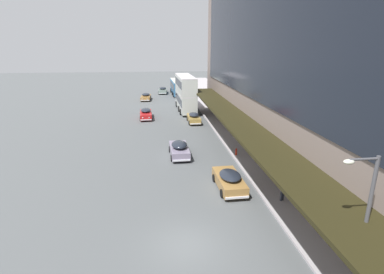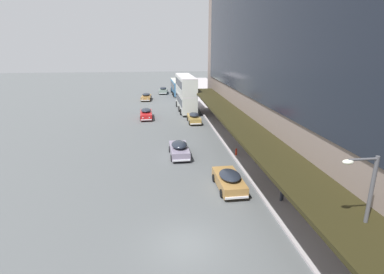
# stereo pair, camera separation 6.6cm
# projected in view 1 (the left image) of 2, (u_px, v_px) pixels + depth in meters

# --- Properties ---
(ground) EXTENTS (240.00, 240.00, 0.00)m
(ground) POSITION_uv_depth(u_px,v_px,m) (186.00, 245.00, 16.74)
(ground) COLOR #525658
(sidewalk_kerb) EXTENTS (10.00, 180.00, 0.15)m
(sidewalk_kerb) POSITION_uv_depth(u_px,v_px,m) (368.00, 230.00, 17.99)
(sidewalk_kerb) COLOR #A7A0A3
(sidewalk_kerb) RESTS_ON ground
(transit_bus_kerbside_front) EXTENTS (2.90, 10.93, 5.94)m
(transit_bus_kerbside_front) POSITION_uv_depth(u_px,v_px,m) (185.00, 92.00, 50.81)
(transit_bus_kerbside_front) COLOR beige
(transit_bus_kerbside_front) RESTS_ON ground
(transit_bus_kerbside_rear) EXTENTS (2.98, 10.81, 3.28)m
(transit_bus_kerbside_rear) POSITION_uv_depth(u_px,v_px,m) (178.00, 86.00, 68.24)
(transit_bus_kerbside_rear) COLOR teal
(transit_bus_kerbside_rear) RESTS_ON ground
(sedan_oncoming_front) EXTENTS (1.75, 4.44, 1.53)m
(sedan_oncoming_front) POSITION_uv_depth(u_px,v_px,m) (194.00, 118.00, 43.32)
(sedan_oncoming_front) COLOR olive
(sedan_oncoming_front) RESTS_ON ground
(sedan_trailing_near) EXTENTS (1.97, 4.51, 1.61)m
(sedan_trailing_near) POSITION_uv_depth(u_px,v_px,m) (179.00, 149.00, 30.06)
(sedan_trailing_near) COLOR gray
(sedan_trailing_near) RESTS_ON ground
(sedan_second_mid) EXTENTS (1.95, 4.93, 1.53)m
(sedan_second_mid) POSITION_uv_depth(u_px,v_px,m) (146.00, 114.00, 45.85)
(sedan_second_mid) COLOR red
(sedan_second_mid) RESTS_ON ground
(sedan_second_near) EXTENTS (2.15, 4.84, 1.55)m
(sedan_second_near) POSITION_uv_depth(u_px,v_px,m) (163.00, 90.00, 70.08)
(sedan_second_near) COLOR gray
(sedan_second_near) RESTS_ON ground
(sedan_oncoming_rear) EXTENTS (2.03, 4.62, 1.47)m
(sedan_oncoming_rear) POSITION_uv_depth(u_px,v_px,m) (229.00, 180.00, 23.21)
(sedan_oncoming_rear) COLOR #A1743C
(sedan_oncoming_rear) RESTS_ON ground
(sedan_trailing_mid) EXTENTS (2.14, 4.82, 1.44)m
(sedan_trailing_mid) POSITION_uv_depth(u_px,v_px,m) (146.00, 97.00, 61.49)
(sedan_trailing_mid) COLOR olive
(sedan_trailing_mid) RESTS_ON ground
(pedestrian_at_kerb) EXTENTS (0.56, 0.40, 1.86)m
(pedestrian_at_kerb) POSITION_uv_depth(u_px,v_px,m) (283.00, 187.00, 21.03)
(pedestrian_at_kerb) COLOR #2C2F3A
(pedestrian_at_kerb) RESTS_ON sidewalk_kerb
(street_lamp) EXTENTS (1.50, 0.28, 6.53)m
(street_lamp) POSITION_uv_depth(u_px,v_px,m) (363.00, 218.00, 12.16)
(street_lamp) COLOR #4C4C51
(street_lamp) RESTS_ON sidewalk_kerb
(fire_hydrant) EXTENTS (0.20, 0.40, 0.70)m
(fire_hydrant) POSITION_uv_depth(u_px,v_px,m) (236.00, 152.00, 30.15)
(fire_hydrant) COLOR #B62816
(fire_hydrant) RESTS_ON sidewalk_kerb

